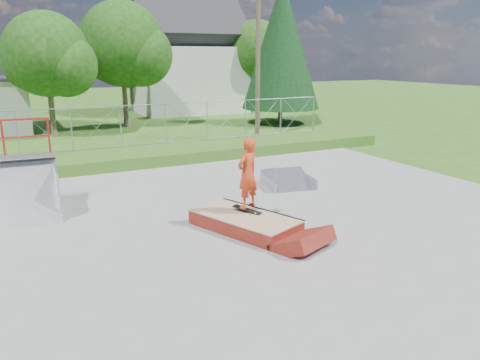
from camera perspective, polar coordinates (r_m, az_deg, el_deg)
The scene contains 16 objects.
ground at distance 11.33m, azimuth -1.71°, elevation -7.46°, with size 120.00×120.00×0.00m, color #325D1A.
concrete_pad at distance 11.32m, azimuth -1.71°, elevation -7.37°, with size 20.00×16.00×0.04m, color gray.
grass_berm at distance 19.92m, azimuth -13.48°, elevation 2.69°, with size 24.00×3.00×0.50m, color #325D1A.
grind_box at distance 11.91m, azimuth 0.58°, elevation -5.24°, with size 2.25×3.08×0.41m.
quarter_pipe at distance 13.88m, azimuth -26.77°, elevation 0.74°, with size 2.60×2.20×2.60m, color #9FA2A6, non-canonical shape.
flat_bank_ramp at distance 15.92m, azimuth 5.91°, elevation -0.05°, with size 1.50×1.61×0.46m, color #9FA2A6, non-canonical shape.
skateboard at distance 12.08m, azimuth 0.90°, elevation -3.69°, with size 0.22×0.80×0.02m, color black.
skater at distance 11.83m, azimuth 0.92°, elevation 0.46°, with size 0.66×0.43×1.81m, color red.
chain_link_fence at distance 20.68m, azimuth -14.34°, elevation 6.32°, with size 20.00×0.06×1.80m, color #92949A, non-canonical shape.
gable_house at distance 37.96m, azimuth -6.38°, elevation 14.04°, with size 8.40×6.08×8.94m.
utility_pole at distance 24.59m, azimuth 2.20°, elevation 14.12°, with size 0.24×0.24×8.00m, color brown.
tree_left_near at distance 27.46m, azimuth -21.96°, elevation 13.67°, with size 4.76×4.48×6.65m.
tree_center at distance 30.19m, azimuth -13.57°, elevation 15.47°, with size 5.44×5.12×7.60m.
tree_right_far at distance 38.21m, azimuth 2.47°, elevation 15.18°, with size 5.10×4.80×7.12m.
tree_back_mid at distance 38.59m, azimuth -12.79°, elevation 13.48°, with size 4.08×3.84×5.70m.
conifer_tree at distance 31.19m, azimuth 5.09°, elevation 16.15°, with size 5.04×5.04×9.10m.
Camera 1 is at (-4.45, -9.49, 4.29)m, focal length 35.00 mm.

